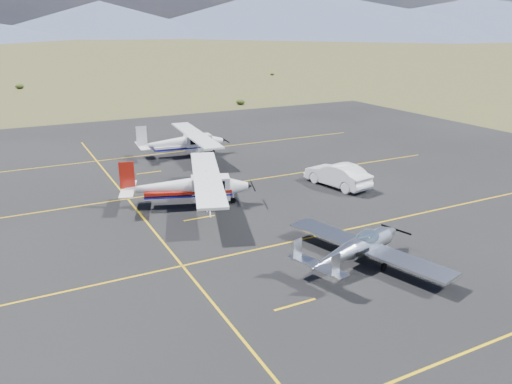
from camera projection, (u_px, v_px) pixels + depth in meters
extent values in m
plane|color=#383D1C|center=(310.00, 257.00, 24.94)|extent=(1600.00, 1600.00, 0.00)
cube|color=black|center=(248.00, 213.00, 30.85)|extent=(72.00, 72.00, 0.02)
cube|color=#BABDC1|center=(366.00, 247.00, 24.33)|extent=(3.77, 8.97, 0.12)
ellipsoid|color=#99BFD8|center=(367.00, 238.00, 24.18)|extent=(1.81, 1.33, 0.81)
cube|color=#BABDC1|center=(318.00, 265.00, 21.88)|extent=(1.46, 3.05, 0.06)
cube|color=#BABDC1|center=(335.00, 265.00, 20.89)|extent=(0.54, 0.20, 0.99)
cube|color=#BABDC1|center=(297.00, 249.00, 22.40)|extent=(0.54, 0.20, 0.99)
cylinder|color=black|center=(384.00, 248.00, 25.53)|extent=(0.35, 0.18, 0.34)
cylinder|color=black|center=(384.00, 266.00, 23.54)|extent=(0.41, 0.21, 0.40)
cylinder|color=black|center=(344.00, 250.00, 25.20)|extent=(0.41, 0.21, 0.40)
cube|color=white|center=(211.00, 188.00, 31.87)|extent=(2.68, 1.96, 1.48)
cube|color=white|center=(207.00, 176.00, 31.60)|extent=(5.45, 11.93, 0.15)
cube|color=black|center=(210.00, 183.00, 31.77)|extent=(2.07, 1.79, 0.60)
cube|color=#AC190E|center=(188.00, 190.00, 31.70)|extent=(5.58, 2.96, 0.20)
cube|color=#AC190E|center=(127.00, 176.00, 30.82)|extent=(0.90, 0.37, 1.75)
cube|color=white|center=(128.00, 189.00, 31.09)|extent=(1.90, 3.58, 0.07)
cylinder|color=black|center=(233.00, 201.00, 32.37)|extent=(0.41, 0.23, 0.39)
cylinder|color=black|center=(207.00, 207.00, 31.04)|extent=(0.50, 0.29, 0.48)
cylinder|color=black|center=(205.00, 196.00, 33.19)|extent=(0.50, 0.29, 0.48)
cube|color=silver|center=(198.00, 143.00, 44.35)|extent=(2.39, 1.40, 1.41)
cube|color=silver|center=(195.00, 135.00, 44.04)|extent=(2.65, 11.57, 0.15)
cube|color=black|center=(198.00, 139.00, 44.25)|extent=(1.77, 1.39, 0.57)
cube|color=silver|center=(183.00, 145.00, 43.90)|extent=(5.30, 1.68, 0.19)
cube|color=silver|center=(142.00, 136.00, 42.29)|extent=(0.89, 0.15, 1.67)
cube|color=silver|center=(142.00, 146.00, 42.55)|extent=(1.08, 3.39, 0.06)
cylinder|color=black|center=(213.00, 151.00, 45.12)|extent=(0.38, 0.14, 0.38)
cylinder|color=black|center=(198.00, 155.00, 43.55)|extent=(0.47, 0.18, 0.46)
cylinder|color=black|center=(192.00, 150.00, 45.47)|extent=(0.47, 0.18, 0.46)
imported|color=white|center=(337.00, 175.00, 35.66)|extent=(2.76, 5.39, 1.69)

